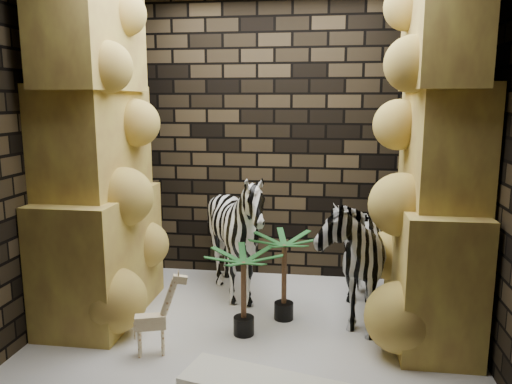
% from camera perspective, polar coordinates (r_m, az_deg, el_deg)
% --- Properties ---
extents(floor, '(3.50, 3.50, 0.00)m').
position_cam_1_polar(floor, '(4.49, 0.14, -14.60)').
color(floor, silver).
rests_on(floor, ground).
extents(wall_back, '(3.50, 0.00, 3.50)m').
position_cam_1_polar(wall_back, '(5.33, 2.05, 6.12)').
color(wall_back, black).
rests_on(wall_back, ground).
extents(wall_front, '(3.50, 0.00, 3.50)m').
position_cam_1_polar(wall_front, '(2.87, -3.37, 2.35)').
color(wall_front, black).
rests_on(wall_front, ground).
extents(wall_left, '(0.00, 3.00, 3.00)m').
position_cam_1_polar(wall_left, '(4.67, -21.72, 4.77)').
color(wall_left, black).
rests_on(wall_left, ground).
extents(wall_right, '(0.00, 3.00, 3.00)m').
position_cam_1_polar(wall_right, '(4.22, 24.47, 4.04)').
color(wall_right, black).
rests_on(wall_right, ground).
extents(rock_pillar_left, '(0.68, 1.30, 3.00)m').
position_cam_1_polar(rock_pillar_left, '(4.50, -17.84, 4.83)').
color(rock_pillar_left, '#DECB53').
rests_on(rock_pillar_left, floor).
extents(rock_pillar_right, '(0.58, 1.25, 3.00)m').
position_cam_1_polar(rock_pillar_right, '(4.14, 20.07, 4.24)').
color(rock_pillar_right, '#DECB53').
rests_on(rock_pillar_right, floor).
extents(zebra_right, '(0.63, 1.15, 1.35)m').
position_cam_1_polar(zebra_right, '(4.45, 10.58, -5.70)').
color(zebra_right, white).
rests_on(zebra_right, floor).
extents(zebra_left, '(1.34, 1.51, 1.16)m').
position_cam_1_polar(zebra_left, '(4.78, -2.19, -5.64)').
color(zebra_left, white).
rests_on(zebra_left, floor).
extents(giraffe_toy, '(0.36, 0.21, 0.67)m').
position_cam_1_polar(giraffe_toy, '(3.93, -11.96, -13.33)').
color(giraffe_toy, '#FDE7B5').
rests_on(giraffe_toy, floor).
extents(palm_front, '(0.36, 0.36, 0.77)m').
position_cam_1_polar(palm_front, '(4.42, 3.21, -9.63)').
color(palm_front, '#174516').
rests_on(palm_front, floor).
extents(palm_back, '(0.36, 0.36, 0.72)m').
position_cam_1_polar(palm_back, '(4.14, -1.42, -11.40)').
color(palm_back, '#174516').
rests_on(palm_back, floor).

